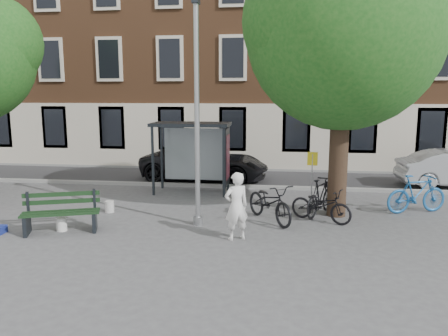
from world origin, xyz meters
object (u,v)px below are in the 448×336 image
Objects in this scene: painter at (236,206)px; car_dark at (205,163)px; bike_a at (321,205)px; notice_sign at (312,169)px; bike_c at (270,202)px; bike_d at (320,197)px; lamppost at (197,127)px; bus_shelter at (202,142)px; bike_b at (417,194)px; bench at (61,214)px.

painter is 7.86m from car_dark.
bike_a is 1.53m from notice_sign.
bike_a is at bearing -169.09° from painter.
bike_c is (0.80, 1.71, -0.30)m from painter.
bike_c is 1.75m from bike_d.
bike_a is at bearing 12.85° from lamppost.
bike_d is at bearing 25.98° from bike_a.
car_dark is at bearing -20.83° from bike_d.
bike_b is at bearing -15.62° from bus_shelter.
painter is at bearing 159.33° from bike_a.
bus_shelter reaches higher than bike_a.
bike_a is at bearing -74.26° from notice_sign.
painter reaches higher than car_dark.
lamppost is 3.04m from bike_c.
car_dark reaches higher than bike_a.
painter is at bearing 75.67° from bike_d.
bike_a is 1.49m from bike_c.
lamppost reaches higher than bus_shelter.
car_dark is at bearing 82.31° from bike_c.
bike_b is 0.37× the size of car_dark.
bike_a is 0.93× the size of bike_b.
bike_a is 3.30m from bike_b.
bike_b is at bearing -36.96° from bike_a.
lamppost is 3.28× the size of bike_a.
painter is 0.32× the size of car_dark.
car_dark is (-2.12, 7.56, -0.12)m from painter.
bus_shelter is at bearing 159.16° from notice_sign.
bike_d is (3.52, 1.48, -2.20)m from lamppost.
bus_shelter is at bearing 55.23° from bike_b.
lamppost is 3.17× the size of bike_d.
notice_sign is at bearing 14.43° from bike_c.
notice_sign is at bearing -27.81° from bus_shelter.
bus_shelter reaches higher than bike_c.
painter is 0.87× the size of bike_b.
bus_shelter is 1.41× the size of bike_b.
bench is (-2.92, -5.18, -1.44)m from bus_shelter.
notice_sign is (3.89, -2.05, -0.58)m from bus_shelter.
painter is 3.49m from bike_d.
painter is 4.75m from bench.
bench is at bearing -119.41° from bus_shelter.
car_dark reaches higher than bench.
bike_a is (2.28, 1.91, -0.38)m from painter.
bench is at bearing 88.52° from bike_b.
car_dark reaches higher than bike_c.
bus_shelter is at bearing -168.57° from car_dark.
bus_shelter is at bearing 80.33° from bike_a.
lamppost is at bearing -168.00° from car_dark.
painter is 6.21m from bike_b.
lamppost is at bearing 162.48° from bike_c.
bench is 1.04× the size of bike_b.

